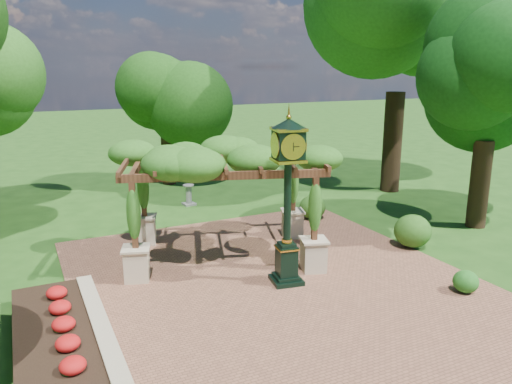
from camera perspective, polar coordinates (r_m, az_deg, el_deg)
name	(u,v)px	position (r m, az deg, el deg)	size (l,w,h in m)	color
ground	(301,303)	(12.34, 5.20, -12.55)	(120.00, 120.00, 0.00)	#1E4714
brick_plaza	(281,287)	(13.11, 2.92, -10.74)	(10.00, 12.00, 0.04)	brown
border_wall	(100,329)	(11.31, -17.36, -14.70)	(0.35, 5.00, 0.40)	#C6B793
flower_bed	(54,340)	(11.26, -22.04, -15.37)	(1.50, 5.00, 0.36)	red
pedestal_clock	(288,187)	(12.49, 3.65, 0.61)	(0.99, 0.99, 4.37)	black
pergola	(222,163)	(14.30, -3.89, 3.36)	(6.34, 5.01, 3.49)	beige
sundial	(189,196)	(20.64, -7.69, -0.47)	(0.53, 0.53, 0.86)	gray
shrub_front	(466,281)	(13.69, 22.85, -9.40)	(0.63, 0.63, 0.57)	#21631C
shrub_mid	(413,231)	(16.35, 17.45, -4.27)	(1.14, 1.14, 1.03)	#275618
shrub_back	(312,207)	(18.61, 6.47, -1.73)	(0.97, 0.97, 0.87)	#2C5B1A
tree_north	(165,88)	(24.06, -10.33, 11.61)	(3.90, 3.90, 6.67)	#322314
tree_east_far	(401,9)	(23.24, 16.28, 19.45)	(5.68, 5.68, 11.51)	black
tree_east_near	(493,69)	(18.70, 25.42, 12.57)	(3.98, 3.98, 7.96)	#332214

